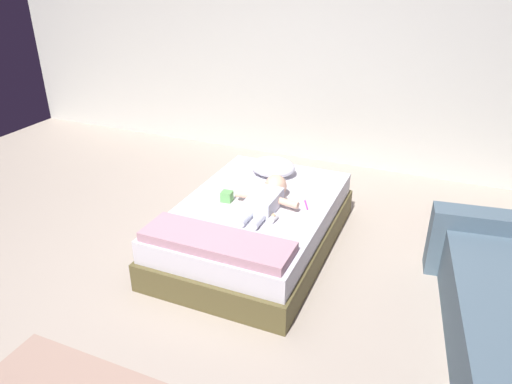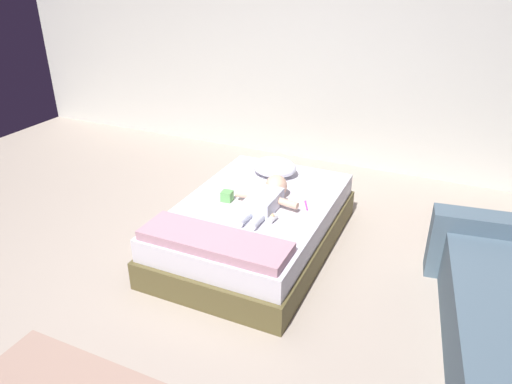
{
  "view_description": "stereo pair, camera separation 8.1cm",
  "coord_description": "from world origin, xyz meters",
  "px_view_note": "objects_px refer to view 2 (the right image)",
  "views": [
    {
      "loc": [
        1.53,
        -2.16,
        2.17
      ],
      "look_at": [
        0.21,
        0.93,
        0.5
      ],
      "focal_mm": 33.34,
      "sensor_mm": 36.0,
      "label": 1
    },
    {
      "loc": [
        1.6,
        -2.12,
        2.17
      ],
      "look_at": [
        0.21,
        0.93,
        0.5
      ],
      "focal_mm": 33.34,
      "sensor_mm": 36.0,
      "label": 2
    }
  ],
  "objects_px": {
    "baby": "(267,197)",
    "toothbrush": "(306,204)",
    "bed": "(256,226)",
    "pillow": "(274,167)",
    "toy_block": "(227,196)",
    "baby_bottle": "(272,218)"
  },
  "relations": [
    {
      "from": "baby",
      "to": "toothbrush",
      "type": "bearing_deg",
      "value": 24.06
    },
    {
      "from": "bed",
      "to": "pillow",
      "type": "height_order",
      "value": "pillow"
    },
    {
      "from": "toy_block",
      "to": "pillow",
      "type": "bearing_deg",
      "value": 76.58
    },
    {
      "from": "toothbrush",
      "to": "baby_bottle",
      "type": "relative_size",
      "value": 1.7
    },
    {
      "from": "baby",
      "to": "baby_bottle",
      "type": "bearing_deg",
      "value": -58.37
    },
    {
      "from": "bed",
      "to": "baby",
      "type": "height_order",
      "value": "baby"
    },
    {
      "from": "toothbrush",
      "to": "baby_bottle",
      "type": "xyz_separation_m",
      "value": [
        -0.14,
        -0.34,
        0.02
      ]
    },
    {
      "from": "baby_bottle",
      "to": "toothbrush",
      "type": "bearing_deg",
      "value": 67.11
    },
    {
      "from": "bed",
      "to": "toothbrush",
      "type": "distance_m",
      "value": 0.45
    },
    {
      "from": "pillow",
      "to": "baby",
      "type": "relative_size",
      "value": 0.6
    },
    {
      "from": "pillow",
      "to": "baby_bottle",
      "type": "bearing_deg",
      "value": -68.31
    },
    {
      "from": "bed",
      "to": "baby",
      "type": "bearing_deg",
      "value": 4.71
    },
    {
      "from": "toothbrush",
      "to": "toy_block",
      "type": "height_order",
      "value": "toy_block"
    },
    {
      "from": "toy_block",
      "to": "baby_bottle",
      "type": "relative_size",
      "value": 1.02
    },
    {
      "from": "toy_block",
      "to": "baby_bottle",
      "type": "distance_m",
      "value": 0.48
    },
    {
      "from": "bed",
      "to": "toy_block",
      "type": "relative_size",
      "value": 19.71
    },
    {
      "from": "bed",
      "to": "baby",
      "type": "xyz_separation_m",
      "value": [
        0.1,
        0.01,
        0.28
      ]
    },
    {
      "from": "pillow",
      "to": "baby_bottle",
      "type": "relative_size",
      "value": 4.54
    },
    {
      "from": "pillow",
      "to": "baby_bottle",
      "type": "distance_m",
      "value": 0.84
    },
    {
      "from": "pillow",
      "to": "toy_block",
      "type": "xyz_separation_m",
      "value": [
        -0.15,
        -0.63,
        -0.04
      ]
    },
    {
      "from": "toy_block",
      "to": "baby_bottle",
      "type": "bearing_deg",
      "value": -18.28
    },
    {
      "from": "toothbrush",
      "to": "toy_block",
      "type": "xyz_separation_m",
      "value": [
        -0.6,
        -0.19,
        0.03
      ]
    }
  ]
}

